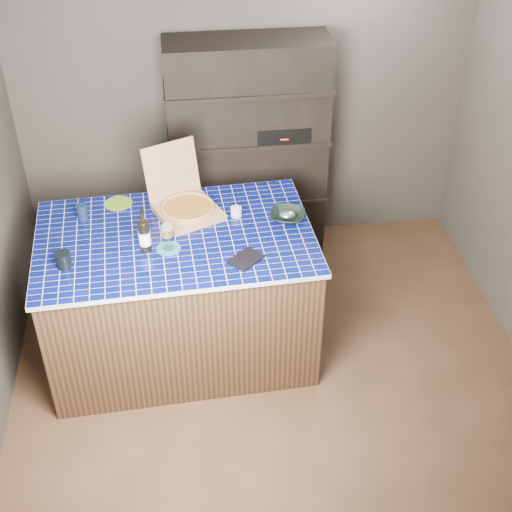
{
  "coord_description": "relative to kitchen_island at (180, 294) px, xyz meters",
  "views": [
    {
      "loc": [
        -0.54,
        -3.34,
        3.57
      ],
      "look_at": [
        -0.13,
        0.0,
        1.05
      ],
      "focal_mm": 50.0,
      "sensor_mm": 36.0,
      "label": 1
    }
  ],
  "objects": [
    {
      "name": "green_trivet",
      "position": [
        -0.37,
        0.43,
        0.48
      ],
      "size": [
        0.19,
        0.19,
        0.01
      ],
      "primitive_type": "cylinder",
      "color": "#689920",
      "rests_on": "kitchen_island"
    },
    {
      "name": "foil_contents",
      "position": [
        0.74,
        0.1,
        0.52
      ],
      "size": [
        0.11,
        0.09,
        0.05
      ],
      "primitive_type": "ellipsoid",
      "color": "#ADAFB9",
      "rests_on": "bowl"
    },
    {
      "name": "pizza_box",
      "position": [
        0.09,
        0.25,
        0.54
      ],
      "size": [
        0.53,
        0.58,
        0.41
      ],
      "rotation": [
        0.0,
        0.0,
        0.41
      ],
      "color": "tan",
      "rests_on": "kitchen_island"
    },
    {
      "name": "dvd_case",
      "position": [
        0.42,
        -0.31,
        0.49
      ],
      "size": [
        0.24,
        0.24,
        0.02
      ],
      "primitive_type": "cube",
      "rotation": [
        0.0,
        0.0,
        -0.82
      ],
      "color": "black",
      "rests_on": "kitchen_island"
    },
    {
      "name": "navy_cup",
      "position": [
        -0.59,
        0.26,
        0.54
      ],
      "size": [
        0.07,
        0.07,
        0.11
      ],
      "primitive_type": "cylinder",
      "color": "#0E1A32",
      "rests_on": "kitchen_island"
    },
    {
      "name": "wine_glass",
      "position": [
        -0.04,
        -0.14,
        0.62
      ],
      "size": [
        0.08,
        0.08,
        0.19
      ],
      "color": "white",
      "rests_on": "teal_trivet"
    },
    {
      "name": "shelving_unit",
      "position": [
        0.6,
        1.14,
        0.42
      ],
      "size": [
        1.2,
        0.41,
        1.8
      ],
      "color": "black",
      "rests_on": "floor"
    },
    {
      "name": "bowl",
      "position": [
        0.74,
        0.1,
        0.51
      ],
      "size": [
        0.29,
        0.29,
        0.06
      ],
      "primitive_type": "imported",
      "rotation": [
        0.0,
        0.0,
        -0.3
      ],
      "color": "black",
      "rests_on": "kitchen_island"
    },
    {
      "name": "teal_trivet",
      "position": [
        -0.04,
        -0.14,
        0.48
      ],
      "size": [
        0.15,
        0.15,
        0.01
      ],
      "primitive_type": "cylinder",
      "color": "#18757E",
      "rests_on": "kitchen_island"
    },
    {
      "name": "room",
      "position": [
        0.6,
        -0.39,
        0.77
      ],
      "size": [
        3.5,
        3.5,
        3.5
      ],
      "color": "brown",
      "rests_on": "ground"
    },
    {
      "name": "kitchen_island",
      "position": [
        0.0,
        0.0,
        0.0
      ],
      "size": [
        1.81,
        1.2,
        0.97
      ],
      "rotation": [
        0.0,
        0.0,
        0.05
      ],
      "color": "#48341C",
      "rests_on": "floor"
    },
    {
      "name": "white_jar",
      "position": [
        0.41,
        0.18,
        0.51
      ],
      "size": [
        0.07,
        0.07,
        0.06
      ],
      "primitive_type": "cylinder",
      "color": "silver",
      "rests_on": "kitchen_island"
    },
    {
      "name": "tumbler",
      "position": [
        -0.67,
        -0.24,
        0.53
      ],
      "size": [
        0.09,
        0.09,
        0.1
      ],
      "primitive_type": "cylinder",
      "color": "black",
      "rests_on": "kitchen_island"
    },
    {
      "name": "mead_bottle",
      "position": [
        -0.18,
        -0.13,
        0.59
      ],
      "size": [
        0.08,
        0.08,
        0.29
      ],
      "color": "black",
      "rests_on": "kitchen_island"
    }
  ]
}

